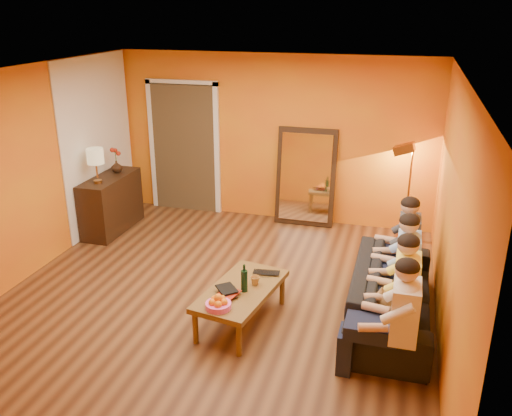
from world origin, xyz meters
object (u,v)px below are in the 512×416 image
(mirror_frame, at_px, (306,177))
(floor_lamp, at_px, (408,194))
(person_mid_right, at_px, (407,267))
(laptop, at_px, (266,275))
(vase, at_px, (117,167))
(coffee_table, at_px, (241,305))
(person_far_right, at_px, (408,247))
(sofa, at_px, (391,294))
(sideboard, at_px, (111,203))
(person_far_left, at_px, (404,321))
(wine_bottle, at_px, (244,278))
(table_lamp, at_px, (96,166))
(person_mid_left, at_px, (405,291))
(tumbler, at_px, (255,281))
(dog, at_px, (389,325))

(mirror_frame, xyz_separation_m, floor_lamp, (1.55, -0.28, -0.04))
(person_mid_right, bearing_deg, laptop, -170.42)
(floor_lamp, xyz_separation_m, vase, (-4.34, -0.55, 0.22))
(coffee_table, xyz_separation_m, person_mid_right, (1.69, 0.60, 0.40))
(person_mid_right, xyz_separation_m, person_far_right, (0.00, 0.55, 0.00))
(coffee_table, bearing_deg, mirror_frame, 97.47)
(sofa, bearing_deg, sideboard, 71.07)
(floor_lamp, distance_m, person_far_left, 3.26)
(wine_bottle, relative_size, laptop, 1.03)
(laptop, bearing_deg, vase, 140.38)
(table_lamp, bearing_deg, person_mid_left, -20.16)
(floor_lamp, xyz_separation_m, person_mid_left, (0.03, -2.70, -0.11))
(mirror_frame, height_order, table_lamp, mirror_frame)
(table_lamp, bearing_deg, vase, 90.00)
(floor_lamp, bearing_deg, sideboard, -162.63)
(person_mid_left, xyz_separation_m, tumbler, (-1.57, 0.07, -0.14))
(sofa, relative_size, person_far_right, 1.75)
(sideboard, height_order, person_far_left, person_far_left)
(floor_lamp, distance_m, person_mid_left, 2.71)
(sofa, xyz_separation_m, dog, (0.00, -0.70, 0.04))
(dog, relative_size, person_far_left, 0.58)
(floor_lamp, xyz_separation_m, person_far_right, (0.03, -1.60, -0.11))
(sideboard, distance_m, person_mid_right, 4.58)
(person_far_right, bearing_deg, mirror_frame, 129.98)
(floor_lamp, distance_m, dog, 2.98)
(person_far_right, bearing_deg, sofa, -101.31)
(sofa, bearing_deg, person_mid_left, -163.89)
(person_mid_left, bearing_deg, tumbler, 177.61)
(person_mid_left, bearing_deg, dog, -117.18)
(tumbler, height_order, vase, vase)
(floor_lamp, relative_size, wine_bottle, 4.65)
(mirror_frame, height_order, person_far_right, mirror_frame)
(mirror_frame, relative_size, dog, 2.14)
(tumbler, bearing_deg, vase, 143.30)
(person_mid_left, height_order, vase, person_mid_left)
(person_far_left, bearing_deg, laptop, 150.70)
(sideboard, height_order, person_far_right, person_far_right)
(sideboard, relative_size, coffee_table, 0.97)
(laptop, xyz_separation_m, vase, (-2.86, 1.86, 0.51))
(table_lamp, height_order, vase, table_lamp)
(person_far_right, bearing_deg, wine_bottle, -143.65)
(coffee_table, height_order, floor_lamp, floor_lamp)
(person_mid_left, distance_m, vase, 4.88)
(person_far_left, xyz_separation_m, wine_bottle, (-1.64, 0.45, -0.03))
(sideboard, relative_size, person_far_left, 0.97)
(person_mid_left, height_order, tumbler, person_mid_left)
(sideboard, relative_size, laptop, 3.93)
(sideboard, distance_m, wine_bottle, 3.40)
(wine_bottle, bearing_deg, laptop, 72.00)
(person_far_left, bearing_deg, dog, 112.75)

